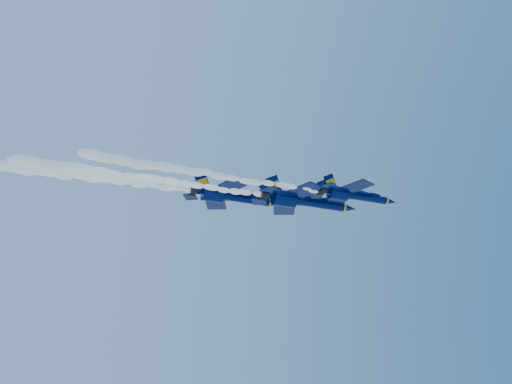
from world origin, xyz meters
name	(u,v)px	position (x,y,z in m)	size (l,w,h in m)	color
jet_lead	(354,195)	(17.19, -12.27, 151.90)	(16.13, 13.24, 6.00)	#000A3D
smoke_trail_jet_lead	(210,174)	(-9.77, -12.27, 151.47)	(40.13, 1.93, 1.73)	white
jet_second	(304,201)	(9.75, -6.90, 151.80)	(19.77, 16.21, 7.35)	#000A3D
smoke_trail_jet_second	(148,180)	(-18.76, -6.90, 151.34)	(40.13, 2.36, 2.12)	white
jet_third	(231,196)	(-1.04, 3.40, 155.25)	(19.32, 15.85, 7.18)	#000A3D
smoke_trail_jet_third	(81,176)	(-29.36, 3.40, 154.79)	(40.13, 2.31, 2.08)	white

